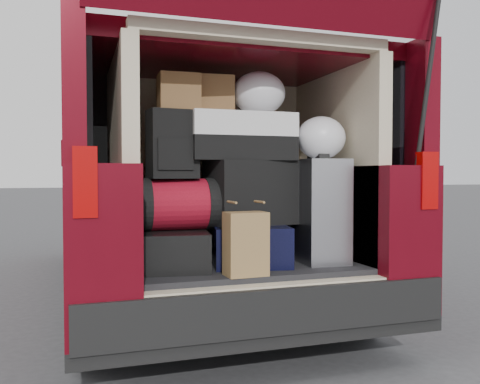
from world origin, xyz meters
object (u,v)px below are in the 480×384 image
object	(u,v)px
silver_roller	(318,210)
kraft_bag	(246,244)
red_duffel	(177,204)
black_hardshell	(173,249)
backpack	(173,144)
navy_hardshell	(248,244)
black_soft_case	(253,192)
twotone_duffel	(240,137)

from	to	relation	value
silver_roller	kraft_bag	size ratio (longest dim) A/B	1.86
red_duffel	black_hardshell	bearing A→B (deg)	-144.00
backpack	red_duffel	bearing A→B (deg)	32.47
silver_roller	backpack	size ratio (longest dim) A/B	1.61
navy_hardshell	silver_roller	distance (m)	0.45
navy_hardshell	black_soft_case	distance (m)	0.29
black_soft_case	kraft_bag	bearing A→B (deg)	-123.36
silver_roller	twotone_duffel	xyz separation A→B (m)	(-0.44, 0.10, 0.42)
red_duffel	twotone_duffel	xyz separation A→B (m)	(0.36, 0.02, 0.37)
black_hardshell	twotone_duffel	distance (m)	0.73
navy_hardshell	black_soft_case	bearing A→B (deg)	53.70
black_hardshell	red_duffel	bearing A→B (deg)	44.68
navy_hardshell	black_soft_case	world-z (taller)	black_soft_case
kraft_bag	silver_roller	bearing A→B (deg)	23.66
black_hardshell	kraft_bag	xyz separation A→B (m)	(0.31, -0.33, 0.06)
silver_roller	twotone_duffel	bearing A→B (deg)	169.42
black_hardshell	black_soft_case	size ratio (longest dim) A/B	1.00
black_hardshell	red_duffel	world-z (taller)	red_duffel
silver_roller	kraft_bag	distance (m)	0.61
backpack	black_hardshell	bearing A→B (deg)	169.83
navy_hardshell	red_duffel	bearing A→B (deg)	-172.38
kraft_bag	black_soft_case	bearing A→B (deg)	62.49
navy_hardshell	silver_roller	bearing A→B (deg)	1.31
navy_hardshell	black_soft_case	xyz separation A→B (m)	(0.04, 0.04, 0.29)
backpack	twotone_duffel	world-z (taller)	twotone_duffel
black_hardshell	red_duffel	xyz separation A→B (m)	(0.03, 0.02, 0.24)
kraft_bag	backpack	world-z (taller)	backpack
red_duffel	black_soft_case	distance (m)	0.45
navy_hardshell	kraft_bag	xyz separation A→B (m)	(-0.13, -0.33, 0.05)
black_hardshell	kraft_bag	size ratio (longest dim) A/B	1.59
silver_roller	kraft_bag	world-z (taller)	silver_roller
black_hardshell	backpack	world-z (taller)	backpack
twotone_duffel	backpack	bearing A→B (deg)	-173.29
navy_hardshell	silver_roller	xyz separation A→B (m)	(0.40, -0.06, 0.18)
red_duffel	backpack	size ratio (longest dim) A/B	1.17
black_hardshell	backpack	size ratio (longest dim) A/B	1.37
kraft_bag	red_duffel	size ratio (longest dim) A/B	0.74
navy_hardshell	backpack	size ratio (longest dim) A/B	1.37
silver_roller	kraft_bag	xyz separation A→B (m)	(-0.53, -0.27, -0.14)
black_soft_case	twotone_duffel	xyz separation A→B (m)	(-0.08, 0.00, 0.31)
silver_roller	backpack	distance (m)	0.91
silver_roller	navy_hardshell	bearing A→B (deg)	173.76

